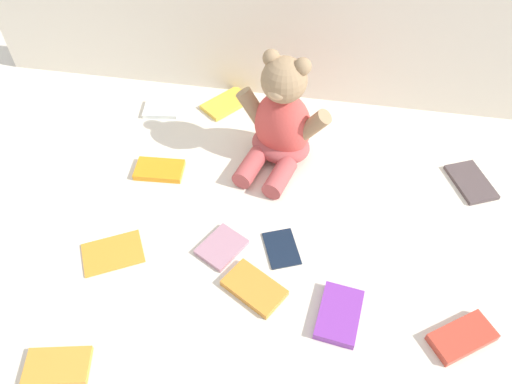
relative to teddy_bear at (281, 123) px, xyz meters
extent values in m
plane|color=silver|center=(-0.04, -0.12, -0.11)|extent=(3.20, 3.20, 0.00)
ellipsoid|color=#D84C47|center=(0.00, 0.01, -0.02)|extent=(0.17, 0.15, 0.20)
ellipsoid|color=#B24C4C|center=(0.00, 0.01, -0.08)|extent=(0.19, 0.16, 0.07)
sphere|color=#9E7F5B|center=(0.00, 0.01, 0.13)|extent=(0.14, 0.14, 0.11)
ellipsoid|color=tan|center=(-0.01, -0.03, 0.12)|extent=(0.05, 0.04, 0.03)
sphere|color=#9E7F5B|center=(-0.03, 0.03, 0.17)|extent=(0.05, 0.05, 0.04)
sphere|color=#9E7F5B|center=(0.04, 0.01, 0.17)|extent=(0.05, 0.05, 0.04)
cylinder|color=#9E7F5B|center=(-0.08, 0.03, 0.02)|extent=(0.10, 0.06, 0.10)
cylinder|color=#9E7F5B|center=(0.08, -0.02, 0.02)|extent=(0.10, 0.06, 0.10)
cylinder|color=#B24C4C|center=(-0.07, -0.08, -0.09)|extent=(0.08, 0.12, 0.05)
cylinder|color=#B24C4C|center=(0.01, -0.10, -0.09)|extent=(0.08, 0.12, 0.05)
cube|color=#131E32|center=(0.05, -0.30, -0.11)|extent=(0.10, 0.12, 0.01)
cube|color=yellow|center=(-0.18, 0.18, -0.11)|extent=(0.15, 0.16, 0.01)
cube|color=white|center=(-0.36, 0.12, -0.11)|extent=(0.11, 0.09, 0.01)
cube|color=#C33E2C|center=(0.43, -0.45, -0.10)|extent=(0.14, 0.13, 0.02)
cube|color=orange|center=(-0.30, -0.11, -0.11)|extent=(0.13, 0.08, 0.02)
cube|color=orange|center=(0.00, -0.41, -0.11)|extent=(0.15, 0.13, 0.02)
cube|color=purple|center=(0.18, -0.45, -0.10)|extent=(0.10, 0.14, 0.02)
cube|color=#B17E90|center=(-0.09, -0.32, -0.11)|extent=(0.12, 0.13, 0.01)
cube|color=#4E4141|center=(0.49, -0.02, -0.11)|extent=(0.13, 0.15, 0.01)
cube|color=orange|center=(-0.33, -0.38, -0.11)|extent=(0.16, 0.14, 0.01)
cube|color=gold|center=(-0.34, -0.64, -0.11)|extent=(0.14, 0.10, 0.01)
camera|label=1|loc=(0.10, -0.94, 0.84)|focal=34.95mm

